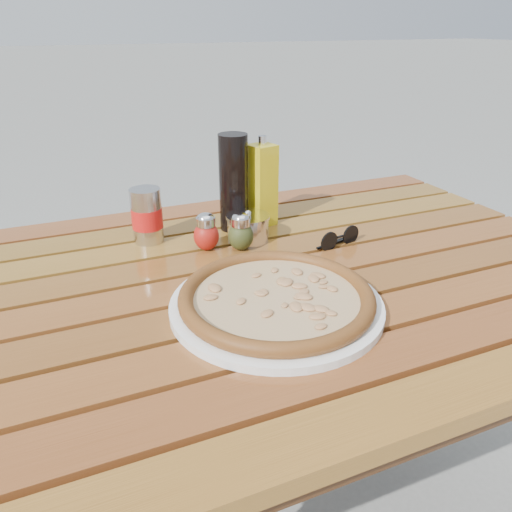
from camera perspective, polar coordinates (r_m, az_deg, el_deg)
name	(u,v)px	position (r m, az deg, el deg)	size (l,w,h in m)	color
table	(260,308)	(1.00, 0.45, -5.95)	(1.40, 0.90, 0.75)	#3D200D
plate	(276,305)	(0.85, 2.33, -5.61)	(0.36, 0.36, 0.01)	white
pizza	(276,297)	(0.84, 2.35, -4.69)	(0.39, 0.39, 0.03)	beige
pepper_shaker	(206,232)	(1.06, -5.72, 2.70)	(0.07, 0.07, 0.08)	red
oregano_shaker	(241,232)	(1.05, -1.75, 2.72)	(0.07, 0.07, 0.08)	#3F451B
dark_bottle	(234,183)	(1.14, -2.57, 8.34)	(0.07, 0.07, 0.22)	black
soda_can	(147,216)	(1.11, -12.35, 4.48)	(0.07, 0.07, 0.12)	#B9B9BD
olive_oil_cruet	(262,185)	(1.17, 0.68, 8.14)	(0.07, 0.07, 0.21)	gold
parmesan_tin	(248,227)	(1.10, -0.92, 3.28)	(0.11, 0.11, 0.07)	silver
sunglasses	(339,239)	(1.09, 9.48, 1.94)	(0.11, 0.05, 0.04)	black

